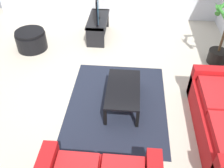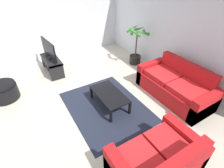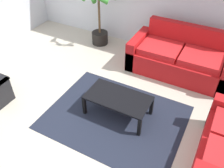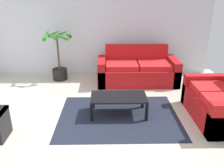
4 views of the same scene
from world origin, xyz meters
TOP-DOWN VIEW (x-y plane):
  - ground_plane at (0.00, 0.00)m, footprint 6.60×6.60m
  - couch_main at (1.00, 2.28)m, footprint 1.96×0.90m
  - coffee_table at (0.46, 0.64)m, footprint 1.03×0.56m
  - area_rug at (0.46, 0.54)m, footprint 2.20×1.70m
  - potted_palm at (-0.99, 2.54)m, footprint 0.66×0.70m

SIDE VIEW (x-z plane):
  - ground_plane at x=0.00m, z-range 0.00..0.00m
  - area_rug at x=0.46m, z-range 0.00..0.01m
  - couch_main at x=1.00m, z-range -0.15..0.75m
  - coffee_table at x=0.46m, z-range 0.14..0.51m
  - potted_palm at x=-0.99m, z-range -0.10..1.22m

